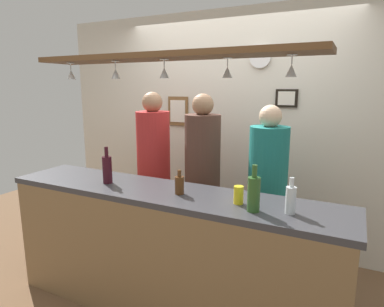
{
  "coord_description": "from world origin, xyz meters",
  "views": [
    {
      "loc": [
        1.25,
        -2.39,
        1.79
      ],
      "look_at": [
        0.0,
        0.1,
        1.22
      ],
      "focal_mm": 30.9,
      "sensor_mm": 36.0,
      "label": 1
    }
  ],
  "objects_px": {
    "bottle_beer_brown_stubby": "(179,185)",
    "drink_can": "(239,195)",
    "person_right_teal_shirt": "(268,180)",
    "bottle_wine_dark_red": "(107,169)",
    "bottle_champagne_green": "(254,193)",
    "bottle_soda_clear": "(291,199)",
    "person_left_red_shirt": "(154,159)",
    "picture_frame_upper_small": "(286,98)",
    "wall_clock": "(260,57)",
    "picture_frame_caricature": "(178,111)",
    "person_middle_brown_shirt": "(202,166)"
  },
  "relations": [
    {
      "from": "bottle_beer_brown_stubby",
      "to": "drink_can",
      "type": "height_order",
      "value": "bottle_beer_brown_stubby"
    },
    {
      "from": "bottle_beer_brown_stubby",
      "to": "person_right_teal_shirt",
      "type": "bearing_deg",
      "value": 58.81
    },
    {
      "from": "bottle_wine_dark_red",
      "to": "drink_can",
      "type": "bearing_deg",
      "value": 0.76
    },
    {
      "from": "person_right_teal_shirt",
      "to": "bottle_champagne_green",
      "type": "height_order",
      "value": "person_right_teal_shirt"
    },
    {
      "from": "bottle_beer_brown_stubby",
      "to": "bottle_soda_clear",
      "type": "bearing_deg",
      "value": -1.87
    },
    {
      "from": "person_left_red_shirt",
      "to": "picture_frame_upper_small",
      "type": "bearing_deg",
      "value": 29.33
    },
    {
      "from": "bottle_wine_dark_red",
      "to": "wall_clock",
      "type": "relative_size",
      "value": 1.36
    },
    {
      "from": "person_left_red_shirt",
      "to": "bottle_champagne_green",
      "type": "relative_size",
      "value": 5.78
    },
    {
      "from": "person_right_teal_shirt",
      "to": "bottle_champagne_green",
      "type": "xyz_separation_m",
      "value": [
        0.12,
        -0.85,
        0.15
      ]
    },
    {
      "from": "person_left_red_shirt",
      "to": "bottle_beer_brown_stubby",
      "type": "xyz_separation_m",
      "value": [
        0.72,
        -0.76,
        0.04
      ]
    },
    {
      "from": "picture_frame_caricature",
      "to": "wall_clock",
      "type": "height_order",
      "value": "wall_clock"
    },
    {
      "from": "drink_can",
      "to": "person_middle_brown_shirt",
      "type": "bearing_deg",
      "value": 129.0
    },
    {
      "from": "picture_frame_upper_small",
      "to": "bottle_champagne_green",
      "type": "bearing_deg",
      "value": -85.43
    },
    {
      "from": "drink_can",
      "to": "wall_clock",
      "type": "height_order",
      "value": "wall_clock"
    },
    {
      "from": "bottle_champagne_green",
      "to": "picture_frame_caricature",
      "type": "xyz_separation_m",
      "value": [
        -1.38,
        1.52,
        0.37
      ]
    },
    {
      "from": "bottle_wine_dark_red",
      "to": "wall_clock",
      "type": "height_order",
      "value": "wall_clock"
    },
    {
      "from": "person_left_red_shirt",
      "to": "picture_frame_caricature",
      "type": "height_order",
      "value": "person_left_red_shirt"
    },
    {
      "from": "bottle_champagne_green",
      "to": "bottle_beer_brown_stubby",
      "type": "bearing_deg",
      "value": 171.15
    },
    {
      "from": "bottle_wine_dark_red",
      "to": "wall_clock",
      "type": "distance_m",
      "value": 1.91
    },
    {
      "from": "person_left_red_shirt",
      "to": "bottle_champagne_green",
      "type": "bearing_deg",
      "value": -33.25
    },
    {
      "from": "bottle_beer_brown_stubby",
      "to": "wall_clock",
      "type": "xyz_separation_m",
      "value": [
        0.17,
        1.42,
        1.0
      ]
    },
    {
      "from": "person_right_teal_shirt",
      "to": "picture_frame_upper_small",
      "type": "xyz_separation_m",
      "value": [
        -0.0,
        0.66,
        0.68
      ]
    },
    {
      "from": "person_left_red_shirt",
      "to": "bottle_beer_brown_stubby",
      "type": "distance_m",
      "value": 1.05
    },
    {
      "from": "person_middle_brown_shirt",
      "to": "bottle_champagne_green",
      "type": "distance_m",
      "value": 1.14
    },
    {
      "from": "bottle_soda_clear",
      "to": "wall_clock",
      "type": "bearing_deg",
      "value": 113.25
    },
    {
      "from": "picture_frame_upper_small",
      "to": "bottle_beer_brown_stubby",
      "type": "bearing_deg",
      "value": -107.85
    },
    {
      "from": "bottle_champagne_green",
      "to": "wall_clock",
      "type": "relative_size",
      "value": 1.36
    },
    {
      "from": "person_middle_brown_shirt",
      "to": "drink_can",
      "type": "height_order",
      "value": "person_middle_brown_shirt"
    },
    {
      "from": "person_left_red_shirt",
      "to": "bottle_wine_dark_red",
      "type": "xyz_separation_m",
      "value": [
        0.07,
        -0.78,
        0.08
      ]
    },
    {
      "from": "bottle_champagne_green",
      "to": "drink_can",
      "type": "height_order",
      "value": "bottle_champagne_green"
    },
    {
      "from": "bottle_beer_brown_stubby",
      "to": "picture_frame_upper_small",
      "type": "relative_size",
      "value": 0.82
    },
    {
      "from": "bottle_wine_dark_red",
      "to": "bottle_soda_clear",
      "type": "bearing_deg",
      "value": -0.34
    },
    {
      "from": "person_middle_brown_shirt",
      "to": "picture_frame_upper_small",
      "type": "relative_size",
      "value": 7.84
    },
    {
      "from": "person_left_red_shirt",
      "to": "wall_clock",
      "type": "xyz_separation_m",
      "value": [
        0.9,
        0.66,
        1.03
      ]
    },
    {
      "from": "bottle_wine_dark_red",
      "to": "bottle_champagne_green",
      "type": "relative_size",
      "value": 1.0
    },
    {
      "from": "picture_frame_upper_small",
      "to": "picture_frame_caricature",
      "type": "distance_m",
      "value": 1.27
    },
    {
      "from": "drink_can",
      "to": "picture_frame_caricature",
      "type": "xyz_separation_m",
      "value": [
        -1.25,
        1.43,
        0.42
      ]
    },
    {
      "from": "person_middle_brown_shirt",
      "to": "picture_frame_caricature",
      "type": "xyz_separation_m",
      "value": [
        -0.63,
        0.66,
        0.46
      ]
    },
    {
      "from": "person_right_teal_shirt",
      "to": "bottle_champagne_green",
      "type": "distance_m",
      "value": 0.87
    },
    {
      "from": "person_left_red_shirt",
      "to": "picture_frame_caricature",
      "type": "relative_size",
      "value": 5.1
    },
    {
      "from": "person_left_red_shirt",
      "to": "bottle_wine_dark_red",
      "type": "distance_m",
      "value": 0.79
    },
    {
      "from": "bottle_champagne_green",
      "to": "wall_clock",
      "type": "distance_m",
      "value": 1.83
    },
    {
      "from": "drink_can",
      "to": "picture_frame_caricature",
      "type": "relative_size",
      "value": 0.36
    },
    {
      "from": "person_left_red_shirt",
      "to": "bottle_champagne_green",
      "type": "xyz_separation_m",
      "value": [
        1.3,
        -0.85,
        0.08
      ]
    },
    {
      "from": "picture_frame_upper_small",
      "to": "wall_clock",
      "type": "distance_m",
      "value": 0.5
    },
    {
      "from": "bottle_soda_clear",
      "to": "drink_can",
      "type": "bearing_deg",
      "value": 176.1
    },
    {
      "from": "person_left_red_shirt",
      "to": "person_middle_brown_shirt",
      "type": "relative_size",
      "value": 1.01
    },
    {
      "from": "bottle_beer_brown_stubby",
      "to": "picture_frame_caricature",
      "type": "relative_size",
      "value": 0.53
    },
    {
      "from": "person_middle_brown_shirt",
      "to": "wall_clock",
      "type": "distance_m",
      "value": 1.28
    },
    {
      "from": "person_left_red_shirt",
      "to": "person_middle_brown_shirt",
      "type": "distance_m",
      "value": 0.55
    }
  ]
}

